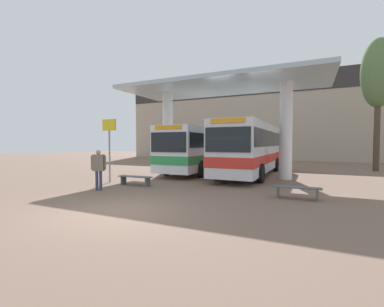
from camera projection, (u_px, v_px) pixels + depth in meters
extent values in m
plane|color=#755B4C|center=(118.00, 212.00, 7.89)|extent=(100.00, 100.00, 0.00)
cube|color=tan|center=(265.00, 118.00, 32.49)|extent=(40.00, 0.50, 10.73)
cube|color=#332D2D|center=(266.00, 85.00, 32.33)|extent=(40.00, 0.58, 2.40)
cylinder|color=silver|center=(168.00, 133.00, 18.38)|extent=(0.72, 0.72, 5.71)
cylinder|color=silver|center=(286.00, 131.00, 15.00)|extent=(0.72, 0.72, 5.71)
cube|color=#9EB2BC|center=(221.00, 86.00, 16.57)|extent=(13.00, 5.62, 0.24)
cube|color=white|center=(203.00, 148.00, 19.17)|extent=(2.46, 10.23, 2.82)
cube|color=black|center=(203.00, 141.00, 19.15)|extent=(2.50, 9.82, 0.90)
cube|color=#2D934C|center=(203.00, 157.00, 19.20)|extent=(2.50, 10.27, 0.51)
cube|color=black|center=(168.00, 142.00, 14.50)|extent=(2.26, 0.06, 1.13)
cube|color=orange|center=(168.00, 127.00, 14.47)|extent=(1.72, 0.05, 0.22)
cylinder|color=black|center=(167.00, 167.00, 16.87)|extent=(0.28, 1.05, 1.05)
cylinder|color=black|center=(202.00, 169.00, 15.83)|extent=(0.28, 1.05, 1.05)
cylinder|color=black|center=(202.00, 162.00, 22.29)|extent=(0.28, 1.05, 1.05)
cylinder|color=black|center=(230.00, 162.00, 21.25)|extent=(0.28, 1.05, 1.05)
cube|color=silver|center=(252.00, 147.00, 17.09)|extent=(2.48, 10.76, 3.00)
cube|color=black|center=(252.00, 139.00, 17.07)|extent=(2.52, 10.33, 0.96)
cube|color=red|center=(252.00, 158.00, 17.12)|extent=(2.52, 10.80, 0.54)
cube|color=black|center=(227.00, 140.00, 12.19)|extent=(2.24, 0.07, 1.20)
cube|color=orange|center=(227.00, 120.00, 12.16)|extent=(1.70, 0.06, 0.22)
cylinder|color=black|center=(218.00, 171.00, 14.65)|extent=(0.28, 1.03, 1.03)
cylinder|color=black|center=(261.00, 173.00, 13.61)|extent=(0.28, 1.03, 1.03)
cylinder|color=black|center=(244.00, 163.00, 20.33)|extent=(0.28, 1.03, 1.03)
cylinder|color=black|center=(276.00, 165.00, 19.29)|extent=(0.28, 1.03, 1.03)
cube|color=#4C5156|center=(135.00, 177.00, 12.83)|extent=(1.86, 0.44, 0.04)
cube|color=#4C5156|center=(124.00, 180.00, 13.15)|extent=(0.07, 0.37, 0.42)
cube|color=#4C5156|center=(148.00, 182.00, 12.53)|extent=(0.07, 0.37, 0.42)
cube|color=#4C5156|center=(297.00, 187.00, 9.65)|extent=(1.71, 0.44, 0.04)
cube|color=#4C5156|center=(278.00, 192.00, 9.95)|extent=(0.07, 0.37, 0.42)
cube|color=#4C5156|center=(317.00, 195.00, 9.37)|extent=(0.07, 0.37, 0.42)
cylinder|color=gray|center=(110.00, 156.00, 13.81)|extent=(0.09, 0.09, 2.79)
cube|color=gold|center=(109.00, 125.00, 13.75)|extent=(0.90, 0.06, 0.60)
cylinder|color=#333856|center=(97.00, 181.00, 11.44)|extent=(0.17, 0.17, 0.88)
cylinder|color=#333856|center=(101.00, 181.00, 11.45)|extent=(0.17, 0.17, 0.88)
cube|color=#706656|center=(99.00, 163.00, 11.42)|extent=(0.54, 0.45, 0.73)
sphere|color=tan|center=(98.00, 152.00, 11.40)|extent=(0.20, 0.20, 0.20)
cylinder|color=#706656|center=(92.00, 163.00, 11.40)|extent=(0.13, 0.13, 0.62)
cylinder|color=#706656|center=(105.00, 163.00, 11.43)|extent=(0.13, 0.13, 0.62)
cylinder|color=#473A2B|center=(377.00, 132.00, 19.35)|extent=(0.42, 0.42, 5.97)
ellipsoid|color=#516B3D|center=(378.00, 73.00, 19.18)|extent=(2.35, 2.35, 5.18)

